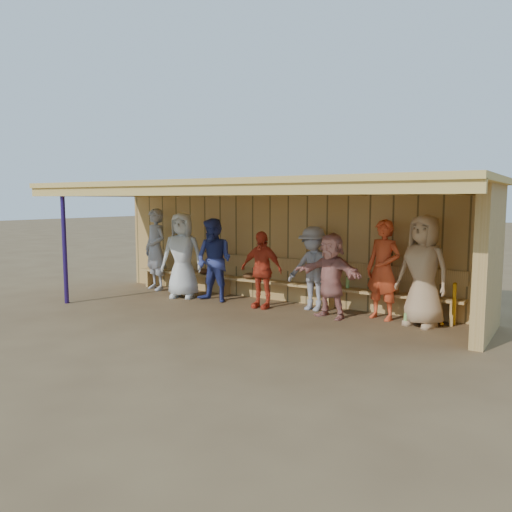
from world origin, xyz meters
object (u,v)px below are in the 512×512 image
(player_e, at_px, (313,269))
(player_g, at_px, (383,270))
(player_d, at_px, (261,270))
(player_f, at_px, (331,275))
(player_b, at_px, (182,255))
(player_c, at_px, (214,260))
(bench, at_px, (276,277))
(player_h, at_px, (423,271))
(player_a, at_px, (156,249))

(player_e, bearing_deg, player_g, 1.63)
(player_d, xyz_separation_m, player_f, (1.52, -0.02, 0.01))
(player_f, xyz_separation_m, player_g, (0.85, 0.39, 0.12))
(player_d, bearing_deg, player_b, 178.43)
(player_c, relative_size, bench, 0.23)
(player_b, relative_size, player_g, 1.04)
(player_c, bearing_deg, player_h, 4.26)
(player_a, distance_m, player_c, 2.09)
(player_d, height_order, player_h, player_h)
(player_b, height_order, player_h, player_h)
(player_g, bearing_deg, player_e, -165.90)
(player_f, distance_m, player_g, 0.94)
(player_e, height_order, player_h, player_h)
(player_d, bearing_deg, player_c, 177.90)
(player_f, relative_size, player_h, 0.82)
(player_e, height_order, player_g, player_g)
(player_f, xyz_separation_m, bench, (-1.58, 0.69, -0.26))
(player_a, height_order, player_f, player_a)
(player_e, xyz_separation_m, player_f, (0.55, -0.39, -0.04))
(player_d, bearing_deg, player_a, 170.77)
(player_e, xyz_separation_m, player_g, (1.40, 0.00, 0.08))
(player_g, bearing_deg, player_b, -160.56)
(player_a, xyz_separation_m, bench, (3.16, 0.31, -0.45))
(player_g, xyz_separation_m, player_h, (0.73, -0.11, 0.05))
(player_e, xyz_separation_m, bench, (-1.03, 0.31, -0.29))
(player_d, distance_m, player_e, 1.04)
(player_e, distance_m, player_g, 1.40)
(player_a, bearing_deg, bench, 20.95)
(bench, bearing_deg, player_b, -160.01)
(player_f, bearing_deg, player_b, -167.07)
(player_b, distance_m, player_f, 3.56)
(player_a, bearing_deg, player_c, 4.99)
(player_c, height_order, player_f, player_c)
(player_b, xyz_separation_m, player_g, (4.40, 0.41, -0.04))
(player_a, xyz_separation_m, player_b, (1.19, -0.41, -0.03))
(player_d, height_order, player_f, player_f)
(bench, bearing_deg, player_h, -7.57)
(player_c, height_order, player_d, player_c)
(player_h, relative_size, bench, 0.25)
(player_e, relative_size, player_g, 0.91)
(player_b, relative_size, player_h, 0.99)
(player_e, xyz_separation_m, player_h, (2.13, -0.11, 0.13))
(player_b, xyz_separation_m, player_f, (3.55, 0.02, -0.16))
(bench, bearing_deg, player_c, -148.26)
(player_b, distance_m, player_e, 3.03)
(player_e, distance_m, bench, 1.12)
(player_a, relative_size, player_h, 1.02)
(bench, bearing_deg, player_a, -174.39)
(player_d, relative_size, player_g, 0.85)
(player_a, height_order, bench, player_a)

